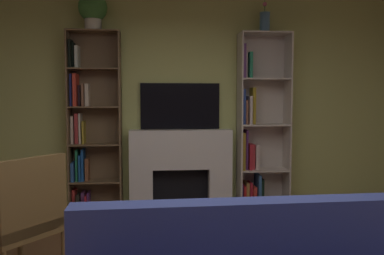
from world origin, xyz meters
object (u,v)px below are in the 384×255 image
Objects in this scene: tv at (180,106)px; armchair at (18,219)px; fireplace at (181,170)px; bookshelf_left at (90,130)px; bookshelf_right at (256,135)px; potted_plant at (93,9)px; vase_with_flowers at (265,22)px.

tv reaches higher than armchair.
fireplace is at bearing 51.35° from armchair.
bookshelf_left reaches higher than armchair.
bookshelf_right is 3.00m from armchair.
fireplace is 3.13× the size of potted_plant.
bookshelf_right is 2.52m from potted_plant.
bookshelf_left is 1.44m from potted_plant.
bookshelf_right reaches higher than tv.
bookshelf_left is at bearing -176.78° from tv.
potted_plant reaches higher than bookshelf_left.
bookshelf_left is 2.54m from vase_with_flowers.
potted_plant is at bearing 180.00° from vase_with_flowers.
vase_with_flowers reaches higher than bookshelf_right.
armchair is (-1.41, -1.85, -0.85)m from tv.
tv is 2.48m from armchair.
potted_plant reaches higher than armchair.
fireplace is 2.21m from potted_plant.
bookshelf_right is at bearing 36.68° from armchair.
armchair is at bearing -143.32° from bookshelf_right.
fireplace reaches higher than armchair.
potted_plant reaches higher than bookshelf_right.
fireplace is 1.23m from bookshelf_left.
vase_with_flowers is at bearing -6.56° from tv.
bookshelf_right is at bearing -5.13° from tv.
potted_plant is 0.98× the size of vase_with_flowers.
vase_with_flowers is 3.55m from armchair.
tv is 1.04m from bookshelf_right.
fireplace is 0.60× the size of bookshelf_right.
bookshelf_left is at bearing 80.78° from armchair.
potted_plant is (-2.01, -0.03, 1.51)m from bookshelf_right.
armchair is (-0.29, -1.79, -0.56)m from bookshelf_left.
armchair is at bearing -127.21° from tv.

